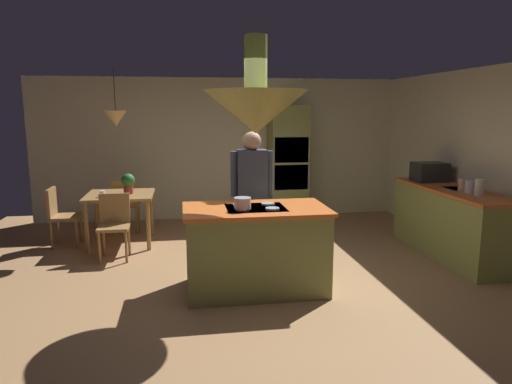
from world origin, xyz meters
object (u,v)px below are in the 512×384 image
(kitchen_island, at_px, (256,249))
(canister_flour, at_px, (480,187))
(chair_by_back_wall, at_px, (126,202))
(cup_on_table, at_px, (102,194))
(chair_at_corner, at_px, (60,213))
(chair_facing_island, at_px, (114,221))
(potted_plant_on_table, at_px, (128,182))
(canister_tea, at_px, (462,185))
(cooking_pot_on_cooktop, at_px, (243,203))
(dining_table, at_px, (120,201))
(person_at_island, at_px, (252,191))
(oven_tower, at_px, (288,163))
(microwave_on_counter, at_px, (430,172))
(canister_sugar, at_px, (471,187))

(kitchen_island, relative_size, canister_flour, 7.38)
(kitchen_island, bearing_deg, chair_by_back_wall, 121.44)
(kitchen_island, xyz_separation_m, cup_on_table, (-1.91, 1.87, 0.33))
(chair_at_corner, bearing_deg, kitchen_island, -129.36)
(chair_facing_island, height_order, potted_plant_on_table, potted_plant_on_table)
(chair_facing_island, bearing_deg, chair_at_corner, 141.64)
(chair_at_corner, height_order, canister_tea, canister_tea)
(chair_at_corner, height_order, cup_on_table, chair_at_corner)
(chair_by_back_wall, xyz_separation_m, chair_at_corner, (-0.86, -0.68, 0.00))
(cooking_pot_on_cooktop, bearing_deg, dining_table, 124.63)
(chair_facing_island, bearing_deg, chair_by_back_wall, 90.00)
(person_at_island, height_order, canister_tea, person_at_island)
(oven_tower, bearing_deg, person_at_island, -112.25)
(microwave_on_counter, bearing_deg, dining_table, 171.81)
(oven_tower, relative_size, dining_table, 2.15)
(person_at_island, relative_size, canister_flour, 8.11)
(dining_table, bearing_deg, oven_tower, 22.20)
(oven_tower, height_order, canister_sugar, oven_tower)
(oven_tower, height_order, canister_flour, oven_tower)
(chair_at_corner, bearing_deg, chair_facing_island, -128.36)
(chair_by_back_wall, distance_m, cup_on_table, 0.98)
(canister_flour, xyz_separation_m, cooking_pot_on_cooktop, (-3.00, -0.39, -0.03))
(kitchen_island, bearing_deg, dining_table, 128.99)
(potted_plant_on_table, bearing_deg, chair_by_back_wall, 100.45)
(dining_table, bearing_deg, canister_sugar, -20.07)
(dining_table, distance_m, person_at_island, 2.27)
(dining_table, bearing_deg, cooking_pot_on_cooktop, -55.37)
(person_at_island, distance_m, chair_by_back_wall, 2.76)
(chair_facing_island, distance_m, canister_flour, 4.72)
(chair_by_back_wall, height_order, canister_flour, canister_flour)
(dining_table, height_order, canister_sugar, canister_sugar)
(chair_by_back_wall, bearing_deg, oven_tower, -170.63)
(oven_tower, bearing_deg, canister_tea, -56.43)
(dining_table, bearing_deg, chair_at_corner, -180.00)
(kitchen_island, relative_size, chair_by_back_wall, 1.80)
(kitchen_island, relative_size, cooking_pot_on_cooktop, 8.72)
(person_at_island, relative_size, chair_at_corner, 1.98)
(chair_by_back_wall, bearing_deg, canister_sugar, 152.74)
(cup_on_table, height_order, canister_sugar, canister_sugar)
(chair_facing_island, bearing_deg, canister_flour, -14.30)
(cup_on_table, height_order, canister_flour, canister_flour)
(oven_tower, xyz_separation_m, cup_on_table, (-3.01, -1.37, -0.23))
(canister_tea, bearing_deg, chair_at_corner, 164.69)
(dining_table, xyz_separation_m, microwave_on_counter, (4.54, -0.65, 0.42))
(dining_table, relative_size, chair_facing_island, 1.11)
(chair_facing_island, bearing_deg, kitchen_island, -39.85)
(kitchen_island, height_order, cup_on_table, kitchen_island)
(person_at_island, bearing_deg, chair_facing_island, 158.37)
(person_at_island, bearing_deg, potted_plant_on_table, 140.07)
(microwave_on_counter, bearing_deg, canister_sugar, -90.00)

